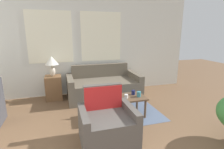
{
  "coord_description": "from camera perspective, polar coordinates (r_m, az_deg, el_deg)",
  "views": [
    {
      "loc": [
        -0.53,
        -0.86,
        1.69
      ],
      "look_at": [
        0.56,
        2.79,
        0.75
      ],
      "focal_mm": 28.0,
      "sensor_mm": 36.0,
      "label": 1
    }
  ],
  "objects": [
    {
      "name": "table_lamp",
      "position": [
        4.54,
        -19.09,
        3.73
      ],
      "size": [
        0.32,
        0.32,
        0.5
      ],
      "color": "beige",
      "rests_on": "side_table"
    },
    {
      "name": "wall_back",
      "position": [
        4.82,
        -10.43,
        9.08
      ],
      "size": [
        6.31,
        0.06,
        2.6
      ],
      "color": "silver",
      "rests_on": "ground_plane"
    },
    {
      "name": "side_table",
      "position": [
        4.69,
        -18.47,
        -4.06
      ],
      "size": [
        0.4,
        0.4,
        0.61
      ],
      "color": "brown",
      "rests_on": "ground_plane"
    },
    {
      "name": "cup_white",
      "position": [
        3.48,
        4.67,
        -7.1
      ],
      "size": [
        0.07,
        0.07,
        0.07
      ],
      "color": "white",
      "rests_on": "coffee_table"
    },
    {
      "name": "armchair",
      "position": [
        2.84,
        -1.66,
        -16.06
      ],
      "size": [
        0.83,
        0.71,
        0.86
      ],
      "color": "#514C47",
      "rests_on": "ground_plane"
    },
    {
      "name": "laptop",
      "position": [
        3.49,
        0.45,
        -6.74
      ],
      "size": [
        0.33,
        0.28,
        0.23
      ],
      "color": "#47474C",
      "rests_on": "coffee_table"
    },
    {
      "name": "cup_navy",
      "position": [
        3.68,
        6.95,
        -5.82
      ],
      "size": [
        0.08,
        0.08,
        0.09
      ],
      "color": "#191E4C",
      "rests_on": "coffee_table"
    },
    {
      "name": "coffee_table",
      "position": [
        3.54,
        3.41,
        -8.22
      ],
      "size": [
        0.93,
        0.49,
        0.41
      ],
      "color": "brown",
      "rests_on": "ground_plane"
    },
    {
      "name": "cup_yellow",
      "position": [
        3.57,
        8.76,
        -6.37
      ],
      "size": [
        0.08,
        0.08,
        0.11
      ],
      "color": "teal",
      "rests_on": "coffee_table"
    },
    {
      "name": "couch",
      "position": [
        4.63,
        -2.82,
        -4.02
      ],
      "size": [
        1.85,
        0.95,
        0.82
      ],
      "color": "#665B4C",
      "rests_on": "ground_plane"
    },
    {
      "name": "rug",
      "position": [
        4.18,
        0.64,
        -9.94
      ],
      "size": [
        1.68,
        2.08,
        0.01
      ],
      "color": "slate",
      "rests_on": "ground_plane"
    }
  ]
}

